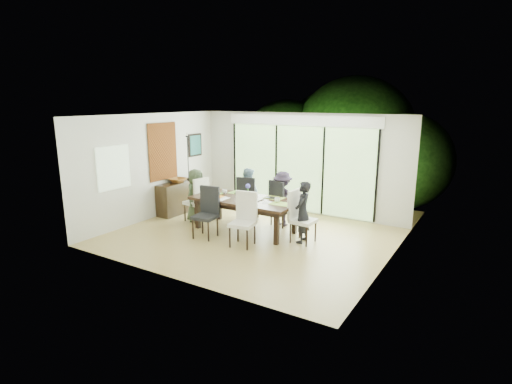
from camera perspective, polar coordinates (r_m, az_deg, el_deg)
The scene contains 62 objects.
floor at distance 9.08m, azimuth -0.83°, elevation -6.50°, with size 6.00×5.00×0.01m, color olive.
ceiling at distance 8.56m, azimuth -0.89°, elevation 10.86°, with size 6.00×5.00×0.01m, color white.
wall_back at distance 10.88m, azimuth 6.27°, elevation 4.09°, with size 6.00×0.02×2.70m, color beige.
wall_front at distance 6.79m, azimuth -12.33°, elevation -1.61°, with size 6.00×0.02×2.70m, color beige.
wall_left at distance 10.62m, azimuth -14.73°, elevation 3.51°, with size 0.02×5.00×2.70m, color silver.
wall_right at distance 7.57m, azimuth 18.73°, elevation -0.49°, with size 0.02×5.00×2.70m, color white.
glass_doors at distance 10.87m, azimuth 6.16°, elevation 3.28°, with size 4.20×0.02×2.30m, color #598C3F.
blinds_header at distance 10.72m, azimuth 6.31°, elevation 10.14°, with size 4.40×0.06×0.28m, color white.
mullion_a at distance 11.90m, azimuth -3.03°, elevation 4.19°, with size 0.05×0.04×2.30m, color black.
mullion_b at distance 11.18m, azimuth 2.90°, elevation 3.61°, with size 0.05×0.04×2.30m, color black.
mullion_c at distance 10.59m, azimuth 9.56°, elevation 2.91°, with size 0.05×0.04×2.30m, color black.
mullion_d at distance 10.15m, azimuth 16.89°, elevation 2.10°, with size 0.05×0.04×2.30m, color black.
side_window at distance 9.78m, azimuth -19.68°, elevation 3.28°, with size 0.02×0.90×1.00m, color #8CAD7F.
deck at distance 11.97m, azimuth 7.94°, elevation -1.99°, with size 6.00×1.80×0.10m, color brown.
rail_top at distance 12.55m, azimuth 9.51°, elevation 1.47°, with size 6.00×0.08×0.06m, color brown.
foliage_left at distance 14.05m, azimuth 4.38°, elevation 6.52°, with size 3.20×3.20×3.20m, color #14380F.
foliage_mid at distance 13.73m, azimuth 13.83°, elevation 7.54°, with size 4.00×4.00×4.00m, color #14380F.
foliage_right at distance 12.57m, azimuth 20.38°, elevation 4.14°, with size 2.80×2.80×2.80m, color #14380F.
foliage_far at distance 14.73m, azimuth 10.93°, elevation 7.33°, with size 3.60×3.60×3.60m, color #14380F.
table_top at distance 9.31m, azimuth -1.58°, elevation -1.12°, with size 2.51×1.15×0.06m, color black.
table_apron at distance 9.33m, azimuth -1.58°, elevation -1.68°, with size 2.30×0.94×0.10m, color black.
table_leg_fl at distance 9.70m, azimuth -8.32°, elevation -3.07°, with size 0.09×0.09×0.72m, color black.
table_leg_fr at distance 8.53m, azimuth 2.95°, elevation -5.22°, with size 0.09×0.09×0.72m, color black.
table_leg_bl at distance 10.35m, azimuth -5.28°, elevation -1.96°, with size 0.09×0.09×0.72m, color black.
table_leg_br at distance 9.26m, azimuth 5.52°, elevation -3.78°, with size 0.09×0.09×0.72m, color black.
chair_left_end at distance 10.22m, azimuth -8.63°, elevation -1.00°, with size 0.48×0.48×1.15m, color silver, non-canonical shape.
chair_right_end at distance 8.65m, azimuth 6.78°, elevation -3.54°, with size 0.48×0.48×1.15m, color white, non-canonical shape.
chair_far_left at distance 10.28m, azimuth -1.08°, elevation -0.77°, with size 0.48×0.48×1.15m, color black, non-canonical shape.
chair_far_right at distance 9.79m, azimuth 3.85°, elevation -1.51°, with size 0.48×0.48×1.15m, color black, non-canonical shape.
chair_near_left at distance 8.96m, azimuth -7.32°, elevation -2.97°, with size 0.48×0.48×1.15m, color black, non-canonical shape.
chair_near_right at distance 8.39m, azimuth -1.97°, elevation -3.98°, with size 0.48×0.48×1.15m, color white, non-canonical shape.
person_left_end at distance 10.19m, azimuth -8.56°, elevation -0.47°, with size 0.63×0.40×1.35m, color #37442D.
person_right_end at distance 8.63m, azimuth 6.68°, elevation -2.89°, with size 0.63×0.40×1.35m, color black.
person_far_left at distance 10.24m, azimuth -1.15°, elevation -0.25°, with size 0.63×0.40×1.35m, color #7290A4.
person_far_right at distance 9.75m, azimuth 3.80°, elevation -0.97°, with size 0.63×0.40×1.35m, color #292131.
placemat_left at distance 9.84m, azimuth -6.22°, elevation -0.21°, with size 0.46×0.33×0.01m, color #81BD43.
placemat_right at distance 8.83m, azimuth 3.58°, elevation -1.70°, with size 0.46×0.33×0.01m, color #8AB13F.
placemat_far_l at distance 9.86m, azimuth -2.50°, elevation -0.11°, with size 0.46×0.33×0.01m, color #71A23A.
placemat_far_r at distance 9.35m, azimuth 2.58°, elevation -0.84°, with size 0.46×0.33×0.01m, color #A0B23F.
placemat_paper at distance 9.37m, azimuth -5.41°, elevation -0.86°, with size 0.46×0.33×0.01m, color white.
tablet_far_l at distance 9.77m, azimuth -2.18°, elevation -0.18°, with size 0.27×0.19×0.01m, color black.
tablet_far_r at distance 9.33m, azimuth 2.16°, elevation -0.81°, with size 0.25×0.18×0.01m, color black.
papers at distance 8.90m, azimuth 2.01°, elevation -1.56°, with size 0.31×0.23×0.00m, color white.
platter_base at distance 9.36m, azimuth -5.41°, elevation -0.77°, with size 0.27×0.27×0.03m, color white.
platter_snacks at distance 9.36m, azimuth -5.41°, elevation -0.66°, with size 0.21×0.21×0.01m, color orange.
vase at distance 9.30m, azimuth -1.16°, elevation -0.54°, with size 0.08×0.08×0.13m, color silver.
hyacinth_stems at distance 9.27m, azimuth -1.16°, elevation 0.22°, with size 0.04×0.04×0.17m, color #337226.
hyacinth_blooms at distance 9.25m, azimuth -1.17°, elevation 0.85°, with size 0.12×0.12×0.12m, color #524EC4.
laptop at distance 9.70m, azimuth -6.12°, elevation -0.34°, with size 0.35×0.22×0.03m, color silver.
cup_a at distance 9.79m, azimuth -4.53°, elevation 0.05°, with size 0.13×0.13×0.10m, color white.
cup_b at distance 9.13m, azimuth -1.14°, elevation -0.89°, with size 0.10×0.10×0.10m, color white.
cup_c at distance 8.97m, azimuth 3.04°, elevation -1.14°, with size 0.13×0.13×0.10m, color white.
book at distance 9.21m, azimuth -0.11°, elevation -1.01°, with size 0.17×0.23×0.02m, color white.
sideboard at distance 11.17m, azimuth -10.67°, elevation -0.66°, with size 0.43×1.51×0.85m, color black.
bowl at distance 11.00m, azimuth -11.13°, elevation 1.67°, with size 0.45×0.45×0.11m, color brown.
candlestick_base at distance 11.33m, azimuth -9.58°, elevation 1.88°, with size 0.09×0.09×0.04m, color black.
candlestick_shaft at distance 11.23m, azimuth -9.70°, elevation 4.86°, with size 0.02×0.02×1.18m, color black.
candlestick_pan at distance 11.17m, azimuth -9.81°, elevation 7.84°, with size 0.09×0.09×0.03m, color black.
candle at distance 11.16m, azimuth -9.82°, elevation 8.13°, with size 0.03×0.03×0.09m, color silver.
tapestry at distance 10.81m, azimuth -13.16°, elevation 5.64°, with size 0.02×1.00×1.50m, color #8D4214.
art_frame at distance 11.76m, azimuth -8.70°, elevation 6.65°, with size 0.03×0.55×0.65m, color black.
art_canvas at distance 11.75m, azimuth -8.63°, elevation 6.65°, with size 0.01×0.45×0.55m, color #195250.
Camera 1 is at (4.60, -7.21, 3.04)m, focal length 28.00 mm.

